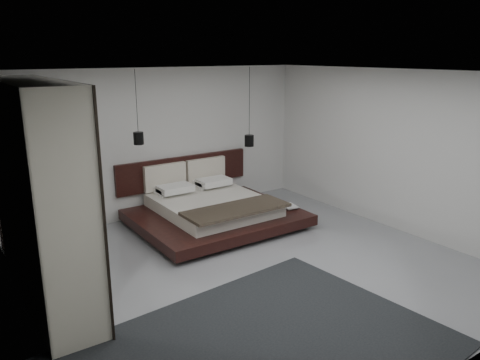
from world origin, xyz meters
TOP-DOWN VIEW (x-y plane):
  - floor at (0.00, 0.00)m, footprint 6.00×6.00m
  - ceiling at (0.00, 0.00)m, footprint 6.00×6.00m
  - wall_back at (0.00, 3.00)m, footprint 6.00×0.00m
  - wall_front at (0.00, -3.00)m, footprint 6.00×0.00m
  - wall_left at (-3.00, 0.00)m, footprint 0.00×6.00m
  - wall_right at (3.00, 0.00)m, footprint 0.00×6.00m
  - bed at (0.41, 1.91)m, footprint 2.82×2.41m
  - book_lower at (1.57, 1.25)m, footprint 0.29×0.35m
  - book_upper at (1.55, 1.22)m, footprint 0.29×0.36m
  - pendant_left at (-0.75, 2.35)m, footprint 0.17×0.17m
  - pendant_right at (1.57, 2.35)m, footprint 0.18×0.18m
  - wardrobe at (-2.70, 0.77)m, footprint 0.66×2.81m
  - rug at (-1.20, -1.70)m, footprint 4.21×3.17m

SIDE VIEW (x-z plane):
  - floor at x=0.00m, z-range 0.00..0.00m
  - rug at x=-1.20m, z-range 0.00..0.02m
  - book_lower at x=1.57m, z-range 0.26..0.29m
  - bed at x=0.41m, z-range -0.25..0.83m
  - book_upper at x=1.55m, z-range 0.29..0.32m
  - pendant_right at x=1.57m, z-range 0.60..2.15m
  - wardrobe at x=-2.70m, z-range 0.00..2.76m
  - wall_back at x=0.00m, z-range -1.60..4.40m
  - wall_front at x=0.00m, z-range -1.60..4.40m
  - wall_left at x=-3.00m, z-range -1.60..4.40m
  - wall_right at x=3.00m, z-range -1.60..4.40m
  - pendant_left at x=-0.75m, z-range 1.02..2.28m
  - ceiling at x=0.00m, z-range 2.80..2.80m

